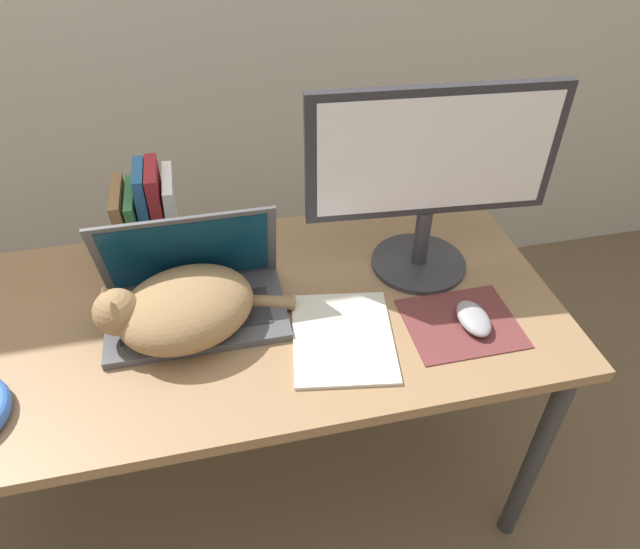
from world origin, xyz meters
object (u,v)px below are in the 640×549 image
(book_row, at_px, (149,218))
(laptop, at_px, (194,295))
(computer_mouse, at_px, (474,318))
(notepad, at_px, (343,337))
(external_monitor, at_px, (431,174))
(cat, at_px, (181,308))

(book_row, bearing_deg, laptop, -69.28)
(laptop, height_order, computer_mouse, laptop)
(laptop, relative_size, notepad, 1.31)
(notepad, bearing_deg, external_monitor, 39.69)
(cat, bearing_deg, laptop, 65.04)
(cat, xyz_separation_m, notepad, (0.32, -0.09, -0.06))
(laptop, relative_size, cat, 0.93)
(computer_mouse, bearing_deg, book_row, 148.85)
(external_monitor, distance_m, book_row, 0.66)
(laptop, bearing_deg, computer_mouse, -16.71)
(laptop, bearing_deg, book_row, 110.72)
(laptop, xyz_separation_m, cat, (-0.03, -0.06, 0.02))
(notepad, bearing_deg, cat, 163.64)
(book_row, distance_m, notepad, 0.54)
(laptop, xyz_separation_m, notepad, (0.29, -0.15, -0.04))
(external_monitor, xyz_separation_m, computer_mouse, (0.04, -0.22, -0.23))
(cat, distance_m, computer_mouse, 0.61)
(book_row, bearing_deg, computer_mouse, -31.15)
(external_monitor, bearing_deg, computer_mouse, -78.80)
(laptop, distance_m, book_row, 0.25)
(laptop, height_order, cat, laptop)
(laptop, height_order, external_monitor, external_monitor)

